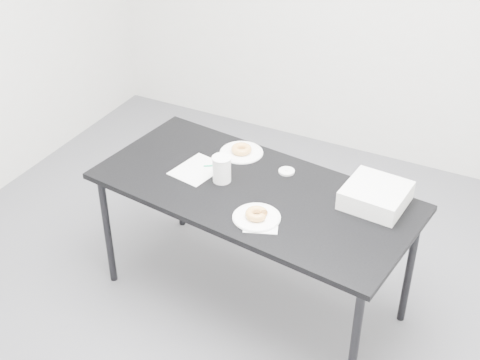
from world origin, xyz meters
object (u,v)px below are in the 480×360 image
at_px(plate_near, 257,217).
at_px(bakery_box, 376,195).
at_px(donut_near, 257,214).
at_px(coffee_cup, 222,169).
at_px(scorecard, 198,169).
at_px(pen, 215,165).
at_px(table, 254,198).
at_px(plate_far, 241,153).
at_px(donut_far, 241,149).

distance_m(plate_near, bakery_box, 0.61).
bearing_deg(donut_near, plate_near, 0.00).
xyz_separation_m(plate_near, coffee_cup, (-0.31, 0.22, 0.07)).
distance_m(scorecard, pen, 0.10).
bearing_deg(table, coffee_cup, -171.65).
bearing_deg(plate_far, bakery_box, -9.01).
bearing_deg(bakery_box, donut_far, 175.64).
relative_size(scorecard, bakery_box, 0.90).
relative_size(donut_far, coffee_cup, 0.79).
height_order(plate_near, donut_near, donut_near).
distance_m(scorecard, bakery_box, 0.97).
height_order(pen, plate_near, pen).
bearing_deg(table, plate_far, 134.17).
bearing_deg(plate_near, bakery_box, 38.90).
height_order(table, coffee_cup, coffee_cup).
relative_size(scorecard, donut_near, 2.43).
xyz_separation_m(pen, bakery_box, (0.89, 0.06, 0.04)).
bearing_deg(coffee_cup, table, 1.21).
xyz_separation_m(scorecard, donut_far, (0.13, 0.26, 0.02)).
bearing_deg(donut_far, table, -52.97).
height_order(donut_near, plate_far, donut_near).
height_order(scorecard, plate_near, plate_near).
distance_m(donut_near, donut_far, 0.62).
xyz_separation_m(pen, donut_near, (0.41, -0.32, 0.02)).
xyz_separation_m(scorecard, plate_far, (0.13, 0.26, 0.00)).
bearing_deg(plate_near, plate_far, 123.81).
height_order(scorecard, bakery_box, bakery_box).
bearing_deg(scorecard, donut_far, 73.61).
bearing_deg(coffee_cup, scorecard, 168.62).
bearing_deg(pen, coffee_cup, -78.98).
height_order(pen, donut_near, donut_near).
bearing_deg(plate_far, donut_near, -56.19).
height_order(coffee_cup, bakery_box, coffee_cup).
xyz_separation_m(plate_near, plate_far, (-0.35, 0.52, -0.00)).
xyz_separation_m(donut_far, coffee_cup, (0.04, -0.30, 0.05)).
bearing_deg(donut_far, plate_far, 0.00).
relative_size(plate_far, bakery_box, 0.82).
bearing_deg(table, plate_near, -53.73).
distance_m(pen, coffee_cup, 0.16).
relative_size(donut_near, plate_far, 0.45).
bearing_deg(table, pen, 167.53).
distance_m(donut_near, coffee_cup, 0.38).
relative_size(donut_near, bakery_box, 0.37).
distance_m(pen, plate_near, 0.52).
bearing_deg(bakery_box, scorecard, -167.41).
height_order(plate_far, coffee_cup, coffee_cup).
relative_size(pen, plate_near, 0.53).
bearing_deg(pen, plate_far, 38.91).
height_order(plate_near, donut_far, donut_far).
distance_m(donut_far, bakery_box, 0.83).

